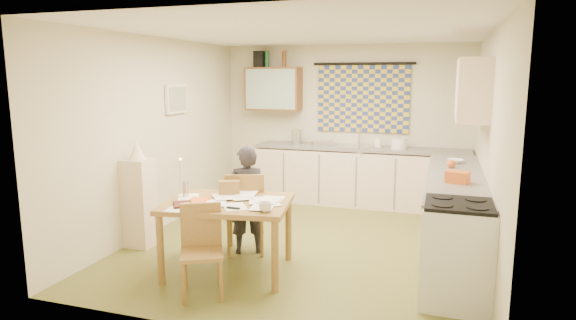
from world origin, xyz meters
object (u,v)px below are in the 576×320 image
(dining_table, at_px, (229,236))
(shelf_stand, at_px, (139,203))
(person, at_px, (247,200))
(counter_back, at_px, (359,176))
(counter_right, at_px, (454,215))
(stove, at_px, (456,254))
(chair_far, at_px, (246,228))

(dining_table, xyz_separation_m, shelf_stand, (-1.33, 0.38, 0.15))
(person, height_order, shelf_stand, person)
(person, bearing_deg, counter_back, -132.28)
(shelf_stand, bearing_deg, counter_right, 13.91)
(counter_back, relative_size, dining_table, 2.40)
(counter_back, bearing_deg, counter_right, -52.66)
(person, xyz_separation_m, shelf_stand, (-1.30, -0.18, -0.10))
(stove, xyz_separation_m, chair_far, (-2.26, 0.60, -0.17))
(counter_back, height_order, counter_right, same)
(dining_table, distance_m, person, 0.62)
(counter_right, xyz_separation_m, dining_table, (-2.21, -1.26, -0.07))
(counter_back, relative_size, shelf_stand, 3.14)
(counter_right, bearing_deg, chair_far, -162.85)
(counter_back, bearing_deg, dining_table, -105.19)
(counter_back, height_order, person, person)
(chair_far, distance_m, shelf_stand, 1.31)
(person, bearing_deg, shelf_stand, -15.21)
(dining_table, xyz_separation_m, person, (-0.03, 0.57, 0.24))
(counter_right, bearing_deg, shelf_stand, -166.09)
(counter_right, relative_size, chair_far, 3.11)
(stove, height_order, chair_far, chair_far)
(counter_back, relative_size, stove, 3.56)
(counter_right, distance_m, stove, 1.30)
(person, bearing_deg, dining_table, 69.66)
(counter_right, xyz_separation_m, stove, (0.00, -1.30, 0.01))
(counter_back, bearing_deg, chair_far, -109.34)
(counter_back, distance_m, chair_far, 2.66)
(stove, relative_size, person, 0.75)
(counter_right, height_order, stove, stove)
(dining_table, bearing_deg, counter_right, 20.55)
(dining_table, height_order, person, person)
(counter_right, bearing_deg, person, -162.82)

